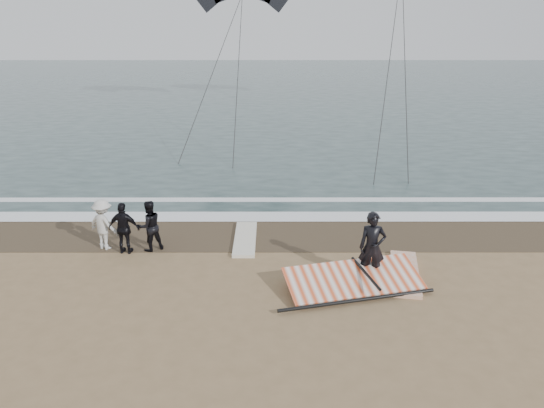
{
  "coord_description": "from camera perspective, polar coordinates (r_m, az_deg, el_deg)",
  "views": [
    {
      "loc": [
        -1.17,
        -11.24,
        7.02
      ],
      "look_at": [
        -1.15,
        3.0,
        1.6
      ],
      "focal_mm": 35.0,
      "sensor_mm": 36.0,
      "label": 1
    }
  ],
  "objects": [
    {
      "name": "foam_far",
      "position": [
        20.13,
        3.27,
        0.47
      ],
      "size": [
        120.0,
        0.45,
        0.01
      ],
      "primitive_type": "cube",
      "color": "white",
      "rests_on": "sea"
    },
    {
      "name": "ground",
      "position": [
        13.3,
        5.08,
        -11.11
      ],
      "size": [
        120.0,
        120.0,
        0.0
      ],
      "primitive_type": "plane",
      "color": "#8C704C",
      "rests_on": "ground"
    },
    {
      "name": "wet_sand",
      "position": [
        17.27,
        3.83,
        -3.17
      ],
      "size": [
        120.0,
        2.8,
        0.01
      ],
      "primitive_type": "cube",
      "color": "#4C3D2B",
      "rests_on": "ground"
    },
    {
      "name": "man_main",
      "position": [
        14.33,
        10.73,
        -4.55
      ],
      "size": [
        0.73,
        0.51,
        1.93
      ],
      "primitive_type": "imported",
      "rotation": [
        0.0,
        0.0,
        -0.07
      ],
      "color": "black",
      "rests_on": "ground"
    },
    {
      "name": "board_cream",
      "position": [
        16.75,
        -2.9,
        -3.76
      ],
      "size": [
        0.67,
        2.51,
        0.1
      ],
      "primitive_type": "cube",
      "rotation": [
        0.0,
        0.0,
        0.0
      ],
      "color": "silver",
      "rests_on": "ground"
    },
    {
      "name": "sail_rig",
      "position": [
        14.27,
        8.42,
        -7.99
      ],
      "size": [
        4.03,
        2.5,
        0.49
      ],
      "color": "black",
      "rests_on": "ground"
    },
    {
      "name": "sea",
      "position": [
        44.8,
        1.47,
        11.83
      ],
      "size": [
        120.0,
        54.0,
        0.02
      ],
      "primitive_type": "cube",
      "color": "#233838",
      "rests_on": "ground"
    },
    {
      "name": "board_white",
      "position": [
        15.16,
        14.14,
        -7.22
      ],
      "size": [
        1.17,
        2.68,
        0.1
      ],
      "primitive_type": "cube",
      "rotation": [
        0.0,
        0.0,
        -0.18
      ],
      "color": "silver",
      "rests_on": "ground"
    },
    {
      "name": "trio_cluster",
      "position": [
        16.41,
        -15.68,
        -2.28
      ],
      "size": [
        2.47,
        1.05,
        1.59
      ],
      "color": "black",
      "rests_on": "ground"
    },
    {
      "name": "foam_near",
      "position": [
        18.55,
        3.56,
        -1.35
      ],
      "size": [
        120.0,
        0.9,
        0.01
      ],
      "primitive_type": "cube",
      "color": "white",
      "rests_on": "sea"
    }
  ]
}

